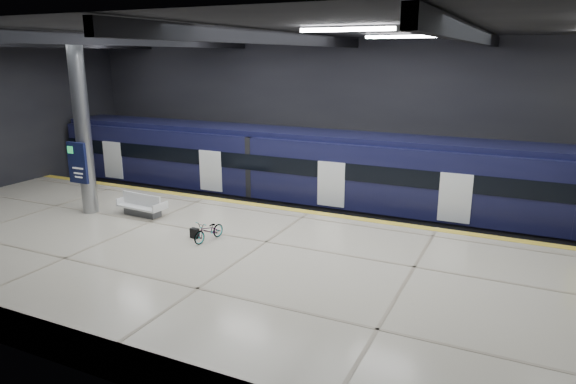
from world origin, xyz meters
The scene contains 10 objects.
ground centered at (0.00, 0.00, 0.00)m, with size 30.00×30.00×0.00m, color black.
room_shell centered at (0.00, 0.00, 5.72)m, with size 30.10×16.10×8.05m.
platform centered at (0.00, -2.50, 0.55)m, with size 30.00×11.00×1.10m, color beige.
safety_strip centered at (0.00, 2.75, 1.11)m, with size 30.00×0.40×0.01m, color yellow.
rails centered at (0.00, 5.50, 0.08)m, with size 30.00×1.52×0.16m.
train centered at (-0.81, 5.50, 2.06)m, with size 29.40×2.84×3.79m.
bench centered at (-5.79, -0.48, 1.41)m, with size 2.06×0.98×0.88m.
bicycle centered at (-1.81, -1.75, 1.46)m, with size 0.48×1.37×0.72m, color #99999E.
pannier_bag centered at (-2.41, -1.75, 1.28)m, with size 0.30×0.18×0.35m, color black.
info_column centered at (-8.00, -1.03, 4.46)m, with size 0.90×0.78×6.90m.
Camera 1 is at (7.69, -15.48, 7.22)m, focal length 32.00 mm.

